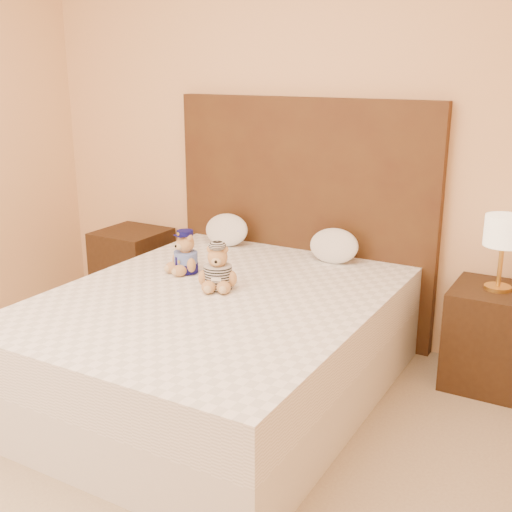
{
  "coord_description": "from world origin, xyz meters",
  "views": [
    {
      "loc": [
        1.72,
        -1.41,
        1.69
      ],
      "look_at": [
        0.09,
        1.45,
        0.71
      ],
      "focal_mm": 45.0,
      "sensor_mm": 36.0,
      "label": 1
    }
  ],
  "objects_px": {
    "bed": "(218,343)",
    "nightstand_left": "(133,267)",
    "teddy_prisoner": "(218,267)",
    "teddy_police": "(186,252)",
    "lamp": "(504,235)",
    "pillow_left": "(226,228)",
    "nightstand_right": "(492,337)",
    "pillow_right": "(334,244)"
  },
  "relations": [
    {
      "from": "teddy_police",
      "to": "nightstand_left",
      "type": "bearing_deg",
      "value": 168.23
    },
    {
      "from": "lamp",
      "to": "pillow_right",
      "type": "bearing_deg",
      "value": 178.19
    },
    {
      "from": "nightstand_right",
      "to": "lamp",
      "type": "relative_size",
      "value": 1.38
    },
    {
      "from": "pillow_left",
      "to": "pillow_right",
      "type": "distance_m",
      "value": 0.76
    },
    {
      "from": "teddy_prisoner",
      "to": "pillow_left",
      "type": "height_order",
      "value": "teddy_prisoner"
    },
    {
      "from": "nightstand_left",
      "to": "nightstand_right",
      "type": "relative_size",
      "value": 1.0
    },
    {
      "from": "lamp",
      "to": "pillow_left",
      "type": "xyz_separation_m",
      "value": [
        -1.71,
        0.03,
        -0.19
      ]
    },
    {
      "from": "pillow_left",
      "to": "pillow_right",
      "type": "relative_size",
      "value": 1.02
    },
    {
      "from": "pillow_left",
      "to": "nightstand_right",
      "type": "bearing_deg",
      "value": -1.0
    },
    {
      "from": "bed",
      "to": "pillow_right",
      "type": "height_order",
      "value": "pillow_right"
    },
    {
      "from": "pillow_left",
      "to": "lamp",
      "type": "bearing_deg",
      "value": -1.0
    },
    {
      "from": "nightstand_right",
      "to": "teddy_police",
      "type": "distance_m",
      "value": 1.75
    },
    {
      "from": "nightstand_left",
      "to": "teddy_prisoner",
      "type": "distance_m",
      "value": 1.47
    },
    {
      "from": "nightstand_left",
      "to": "teddy_prisoner",
      "type": "xyz_separation_m",
      "value": [
        1.21,
        -0.73,
        0.4
      ]
    },
    {
      "from": "nightstand_right",
      "to": "pillow_left",
      "type": "bearing_deg",
      "value": 179.0
    },
    {
      "from": "bed",
      "to": "nightstand_left",
      "type": "distance_m",
      "value": 1.48
    },
    {
      "from": "bed",
      "to": "teddy_police",
      "type": "xyz_separation_m",
      "value": [
        -0.35,
        0.22,
        0.4
      ]
    },
    {
      "from": "nightstand_left",
      "to": "teddy_prisoner",
      "type": "relative_size",
      "value": 2.27
    },
    {
      "from": "lamp",
      "to": "pillow_left",
      "type": "distance_m",
      "value": 1.72
    },
    {
      "from": "pillow_left",
      "to": "pillow_right",
      "type": "xyz_separation_m",
      "value": [
        0.76,
        0.0,
        -0.0
      ]
    },
    {
      "from": "teddy_police",
      "to": "pillow_right",
      "type": "height_order",
      "value": "teddy_police"
    },
    {
      "from": "bed",
      "to": "teddy_police",
      "type": "distance_m",
      "value": 0.57
    },
    {
      "from": "lamp",
      "to": "teddy_police",
      "type": "distance_m",
      "value": 1.71
    },
    {
      "from": "bed",
      "to": "teddy_police",
      "type": "height_order",
      "value": "teddy_police"
    },
    {
      "from": "nightstand_right",
      "to": "pillow_left",
      "type": "distance_m",
      "value": 1.75
    },
    {
      "from": "nightstand_right",
      "to": "teddy_prisoner",
      "type": "height_order",
      "value": "teddy_prisoner"
    },
    {
      "from": "teddy_police",
      "to": "pillow_right",
      "type": "relative_size",
      "value": 0.79
    },
    {
      "from": "nightstand_right",
      "to": "bed",
      "type": "bearing_deg",
      "value": -147.38
    },
    {
      "from": "nightstand_left",
      "to": "teddy_police",
      "type": "distance_m",
      "value": 1.14
    },
    {
      "from": "nightstand_left",
      "to": "nightstand_right",
      "type": "distance_m",
      "value": 2.5
    },
    {
      "from": "teddy_police",
      "to": "bed",
      "type": "bearing_deg",
      "value": -11.34
    },
    {
      "from": "bed",
      "to": "pillow_left",
      "type": "height_order",
      "value": "pillow_left"
    },
    {
      "from": "lamp",
      "to": "teddy_police",
      "type": "height_order",
      "value": "lamp"
    },
    {
      "from": "nightstand_right",
      "to": "teddy_prisoner",
      "type": "distance_m",
      "value": 1.53
    },
    {
      "from": "bed",
      "to": "teddy_prisoner",
      "type": "bearing_deg",
      "value": 117.42
    },
    {
      "from": "bed",
      "to": "nightstand_left",
      "type": "relative_size",
      "value": 3.64
    },
    {
      "from": "teddy_police",
      "to": "lamp",
      "type": "bearing_deg",
      "value": 40.83
    },
    {
      "from": "teddy_police",
      "to": "teddy_prisoner",
      "type": "bearing_deg",
      "value": -4.46
    },
    {
      "from": "bed",
      "to": "nightstand_right",
      "type": "height_order",
      "value": "same"
    },
    {
      "from": "pillow_right",
      "to": "nightstand_right",
      "type": "bearing_deg",
      "value": -1.81
    },
    {
      "from": "lamp",
      "to": "pillow_right",
      "type": "xyz_separation_m",
      "value": [
        -0.95,
        0.03,
        -0.19
      ]
    },
    {
      "from": "nightstand_left",
      "to": "pillow_right",
      "type": "xyz_separation_m",
      "value": [
        1.55,
        0.03,
        0.38
      ]
    }
  ]
}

